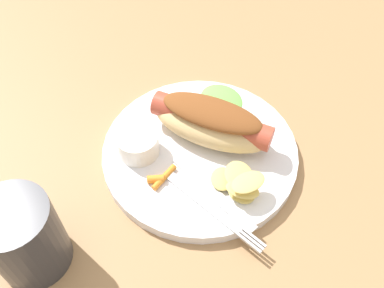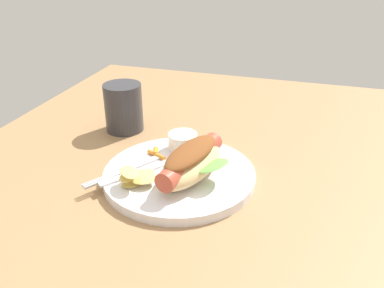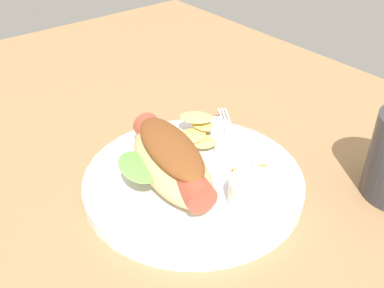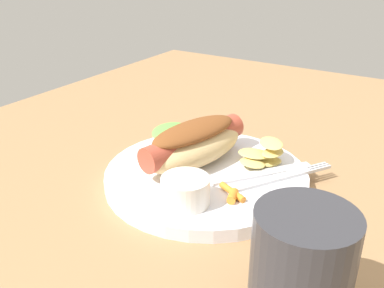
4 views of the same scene
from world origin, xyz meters
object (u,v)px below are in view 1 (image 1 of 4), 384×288
at_px(hot_dog, 208,121).
at_px(sauce_ramekin, 138,144).
at_px(drinking_cup, 24,237).
at_px(chips_pile, 239,183).
at_px(knife, 213,192).
at_px(plate, 200,152).
at_px(fork, 211,208).
at_px(carrot_garnish, 160,178).

xyz_separation_m(hot_dog, sauce_ramekin, (0.08, 0.04, -0.01)).
bearing_deg(drinking_cup, hot_dog, -128.94).
xyz_separation_m(sauce_ramekin, chips_pile, (-0.13, 0.03, -0.00)).
height_order(hot_dog, knife, hot_dog).
bearing_deg(knife, chips_pile, 60.47).
relative_size(hot_dog, sauce_ramekin, 3.12).
distance_m(plate, sauce_ramekin, 0.08).
xyz_separation_m(hot_dog, fork, (-0.02, 0.11, -0.03)).
distance_m(chips_pile, carrot_garnish, 0.10).
relative_size(fork, drinking_cup, 1.30).
relative_size(hot_dog, chips_pile, 2.35).
distance_m(sauce_ramekin, carrot_garnish, 0.06).
relative_size(plate, knife, 1.88).
bearing_deg(fork, drinking_cup, -122.32).
relative_size(hot_dog, fork, 1.29).
height_order(sauce_ramekin, drinking_cup, drinking_cup).
bearing_deg(carrot_garnish, fork, 156.85).
height_order(plate, knife, knife).
relative_size(plate, fork, 1.96).
relative_size(sauce_ramekin, chips_pile, 0.75).
distance_m(hot_dog, knife, 0.10).
bearing_deg(drinking_cup, carrot_garnish, -134.70).
bearing_deg(hot_dog, drinking_cup, -115.78).
bearing_deg(plate, carrot_garnish, 55.54).
bearing_deg(drinking_cup, sauce_ramekin, -116.56).
bearing_deg(chips_pile, knife, 21.97).
xyz_separation_m(fork, chips_pile, (-0.03, -0.03, 0.01)).
height_order(fork, chips_pile, chips_pile).
height_order(sauce_ramekin, knife, sauce_ramekin).
xyz_separation_m(chips_pile, carrot_garnish, (0.10, 0.00, -0.01)).
relative_size(hot_dog, drinking_cup, 1.68).
relative_size(sauce_ramekin, knife, 0.40).
bearing_deg(knife, sauce_ramekin, -165.09).
distance_m(knife, carrot_garnish, 0.07).
bearing_deg(carrot_garnish, sauce_ramekin, -45.62).
height_order(knife, carrot_garnish, carrot_garnish).
xyz_separation_m(fork, drinking_cup, (0.18, 0.09, 0.03)).
bearing_deg(drinking_cup, plate, -131.65).
height_order(carrot_garnish, drinking_cup, drinking_cup).
distance_m(knife, drinking_cup, 0.21).
distance_m(plate, fork, 0.09).
distance_m(sauce_ramekin, drinking_cup, 0.17).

